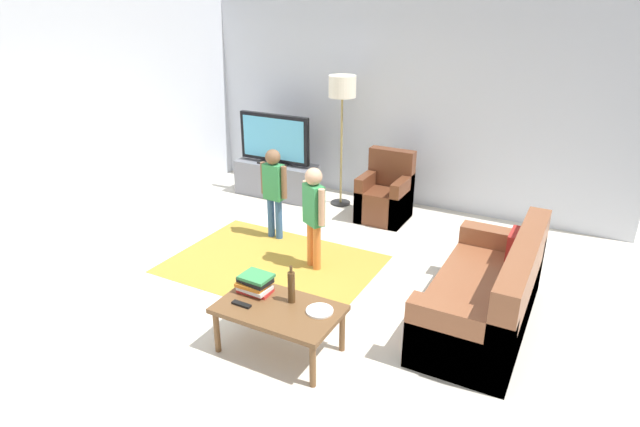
{
  "coord_description": "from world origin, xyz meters",
  "views": [
    {
      "loc": [
        2.4,
        -3.86,
        2.75
      ],
      "look_at": [
        0.0,
        0.6,
        0.65
      ],
      "focal_mm": 29.74,
      "sensor_mm": 36.0,
      "label": 1
    }
  ],
  "objects": [
    {
      "name": "child_near_tv",
      "position": [
        -0.87,
        1.06,
        0.67
      ],
      "size": [
        0.37,
        0.18,
        1.11
      ],
      "color": "#33598C",
      "rests_on": "ground"
    },
    {
      "name": "coffee_table",
      "position": [
        0.38,
        -0.8,
        0.37
      ],
      "size": [
        1.0,
        0.6,
        0.42
      ],
      "color": "brown",
      "rests_on": "ground"
    },
    {
      "name": "wall_back",
      "position": [
        0.0,
        3.0,
        1.35
      ],
      "size": [
        6.0,
        0.12,
        2.7
      ],
      "primitive_type": "cube",
      "color": "silver",
      "rests_on": "ground"
    },
    {
      "name": "plate",
      "position": [
        0.7,
        -0.7,
        0.43
      ],
      "size": [
        0.22,
        0.22,
        0.02
      ],
      "color": "white",
      "rests_on": "coffee_table"
    },
    {
      "name": "book_stack",
      "position": [
        0.08,
        -0.7,
        0.5
      ],
      "size": [
        0.29,
        0.23,
        0.16
      ],
      "color": "red",
      "rests_on": "coffee_table"
    },
    {
      "name": "child_center",
      "position": [
        -0.08,
        0.62,
        0.68
      ],
      "size": [
        0.34,
        0.24,
        1.13
      ],
      "color": "orange",
      "rests_on": "ground"
    },
    {
      "name": "armchair",
      "position": [
        0.09,
        2.26,
        0.3
      ],
      "size": [
        0.6,
        0.6,
        0.9
      ],
      "color": "brown",
      "rests_on": "ground"
    },
    {
      "name": "tv_stand",
      "position": [
        -1.64,
        2.3,
        0.24
      ],
      "size": [
        1.2,
        0.44,
        0.5
      ],
      "color": "slate",
      "rests_on": "ground"
    },
    {
      "name": "tv",
      "position": [
        -1.64,
        2.28,
        0.85
      ],
      "size": [
        1.1,
        0.28,
        0.71
      ],
      "color": "black",
      "rests_on": "tv_stand"
    },
    {
      "name": "ground",
      "position": [
        0.0,
        0.0,
        0.0
      ],
      "size": [
        7.8,
        7.8,
        0.0
      ],
      "primitive_type": "plane",
      "color": "beige"
    },
    {
      "name": "bottle",
      "position": [
        0.43,
        -0.68,
        0.56
      ],
      "size": [
        0.06,
        0.06,
        0.33
      ],
      "color": "#4C3319",
      "rests_on": "coffee_table"
    },
    {
      "name": "couch",
      "position": [
        1.82,
        0.38,
        0.29
      ],
      "size": [
        0.8,
        1.8,
        0.86
      ],
      "color": "brown",
      "rests_on": "ground"
    },
    {
      "name": "floor_lamp",
      "position": [
        -0.66,
        2.45,
        1.54
      ],
      "size": [
        0.36,
        0.36,
        1.78
      ],
      "color": "#262626",
      "rests_on": "ground"
    },
    {
      "name": "area_rug",
      "position": [
        -0.51,
        0.45,
        0.0
      ],
      "size": [
        2.2,
        1.6,
        0.01
      ],
      "primitive_type": "cube",
      "color": "#B28C33",
      "rests_on": "ground"
    },
    {
      "name": "wall_left",
      "position": [
        -3.0,
        0.0,
        1.35
      ],
      "size": [
        0.12,
        6.0,
        2.7
      ],
      "primitive_type": "cube",
      "color": "silver",
      "rests_on": "ground"
    },
    {
      "name": "tv_remote",
      "position": [
        0.1,
        -0.92,
        0.43
      ],
      "size": [
        0.17,
        0.05,
        0.02
      ],
      "primitive_type": "cube",
      "rotation": [
        0.0,
        0.0,
        -0.02
      ],
      "color": "black",
      "rests_on": "coffee_table"
    }
  ]
}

